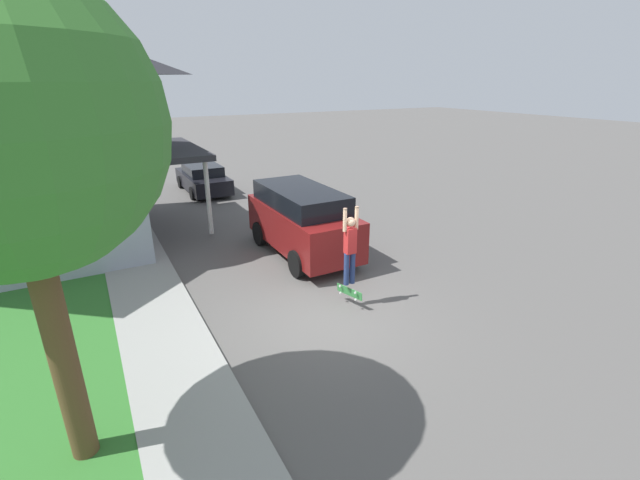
{
  "coord_description": "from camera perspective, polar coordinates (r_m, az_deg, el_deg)",
  "views": [
    {
      "loc": [
        -4.47,
        -7.64,
        5.28
      ],
      "look_at": [
        0.76,
        1.83,
        1.2
      ],
      "focal_mm": 24.0,
      "sensor_mm": 36.0,
      "label": 1
    }
  ],
  "objects": [
    {
      "name": "suv_parked",
      "position": [
        13.45,
        -2.44,
        2.73
      ],
      "size": [
        2.03,
        4.64,
        2.14
      ],
      "color": "maroon",
      "rests_on": "ground_plane"
    },
    {
      "name": "lawn_tree_far",
      "position": [
        14.49,
        -29.69,
        15.26
      ],
      "size": [
        4.3,
        4.3,
        6.65
      ],
      "color": "brown",
      "rests_on": "lawn"
    },
    {
      "name": "sidewalk",
      "position": [
        14.64,
        -23.49,
        -2.08
      ],
      "size": [
        1.8,
        80.0,
        0.1
      ],
      "color": "gray",
      "rests_on": "ground_plane"
    },
    {
      "name": "lawn_tree_near",
      "position": [
        6.01,
        -36.44,
        11.89
      ],
      "size": [
        3.54,
        3.54,
        6.49
      ],
      "color": "brown",
      "rests_on": "lawn"
    },
    {
      "name": "skateboarder",
      "position": [
        10.1,
        4.03,
        -0.74
      ],
      "size": [
        0.41,
        0.22,
        1.94
      ],
      "color": "navy",
      "rests_on": "ground_plane"
    },
    {
      "name": "car_down_street",
      "position": [
        22.21,
        -15.33,
        7.91
      ],
      "size": [
        1.9,
        4.43,
        1.36
      ],
      "color": "black",
      "rests_on": "ground_plane"
    },
    {
      "name": "skateboard",
      "position": [
        10.6,
        3.91,
        -6.93
      ],
      "size": [
        0.27,
        0.8,
        0.26
      ],
      "color": "#337F3D",
      "rests_on": "ground_plane"
    },
    {
      "name": "ground_plane",
      "position": [
        10.31,
        1.25,
        -10.16
      ],
      "size": [
        120.0,
        120.0,
        0.0
      ],
      "primitive_type": "plane",
      "color": "#54514F"
    }
  ]
}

